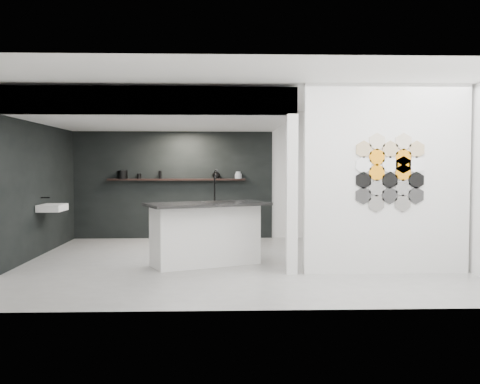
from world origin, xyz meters
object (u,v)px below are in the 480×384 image
object	(u,v)px
glass_bowl	(238,176)
utensil_cup	(139,176)
kettle	(216,175)
partition_panel	(386,179)
stockpot	(123,175)
wall_basin	(52,208)
bottle_dark	(160,175)
kitchen_island	(206,233)
glass_vase	(238,175)

from	to	relation	value
glass_bowl	utensil_cup	bearing A→B (deg)	180.00
glass_bowl	kettle	bearing A→B (deg)	180.00
partition_panel	stockpot	size ratio (longest dim) A/B	12.91
wall_basin	kettle	size ratio (longest dim) A/B	3.43
kettle	glass_bowl	xyz separation A→B (m)	(0.49, 0.00, -0.02)
wall_basin	utensil_cup	world-z (taller)	utensil_cup
partition_panel	stockpot	bearing A→B (deg)	139.92
stockpot	bottle_dark	distance (m)	0.81
wall_basin	kitchen_island	size ratio (longest dim) A/B	0.29
stockpot	glass_bowl	xyz separation A→B (m)	(2.52, 0.00, -0.03)
utensil_cup	kettle	bearing A→B (deg)	0.00
bottle_dark	glass_bowl	bearing A→B (deg)	0.00
wall_basin	glass_bowl	world-z (taller)	glass_bowl
kitchen_island	stockpot	distance (m)	3.76
stockpot	bottle_dark	xyz separation A→B (m)	(0.81, 0.00, -0.00)
kitchen_island	glass_bowl	bearing A→B (deg)	54.98
partition_panel	kettle	size ratio (longest dim) A/B	16.00
partition_panel	bottle_dark	size ratio (longest dim) A/B	16.70
kettle	glass_vase	size ratio (longest dim) A/B	1.15
wall_basin	kettle	xyz separation A→B (m)	(2.90, 2.07, 0.54)
wall_basin	glass_bowl	size ratio (longest dim) A/B	3.90
wall_basin	utensil_cup	size ratio (longest dim) A/B	5.49
stockpot	glass_vase	bearing A→B (deg)	0.00
wall_basin	utensil_cup	distance (m)	2.46
partition_panel	glass_bowl	size ratio (longest dim) A/B	18.18
glass_bowl	utensil_cup	world-z (taller)	same
kitchen_island	bottle_dark	size ratio (longest dim) A/B	12.47
kettle	glass_bowl	world-z (taller)	kettle
kettle	utensil_cup	xyz separation A→B (m)	(-1.68, 0.00, -0.02)
partition_panel	wall_basin	distance (m)	5.78
wall_basin	bottle_dark	world-z (taller)	bottle_dark
kitchen_island	utensil_cup	xyz separation A→B (m)	(-1.54, 3.12, 0.85)
kettle	glass_vase	xyz separation A→B (m)	(0.49, 0.00, 0.00)
wall_basin	glass_bowl	bearing A→B (deg)	31.35
bottle_dark	utensil_cup	bearing A→B (deg)	180.00
kitchen_island	utensil_cup	distance (m)	3.58
utensil_cup	stockpot	bearing A→B (deg)	180.00
stockpot	kettle	bearing A→B (deg)	0.00
partition_panel	bottle_dark	world-z (taller)	partition_panel
glass_bowl	glass_vase	size ratio (longest dim) A/B	1.01
kitchen_island	glass_vase	world-z (taller)	kitchen_island
partition_panel	glass_bowl	xyz separation A→B (m)	(-2.08, 3.87, -0.02)
wall_basin	kitchen_island	bearing A→B (deg)	-20.84
stockpot	kettle	distance (m)	2.03
glass_vase	bottle_dark	xyz separation A→B (m)	(-1.71, 0.00, 0.01)
glass_vase	bottle_dark	bearing A→B (deg)	180.00
kitchen_island	utensil_cup	bearing A→B (deg)	92.58
bottle_dark	utensil_cup	world-z (taller)	bottle_dark
kitchen_island	bottle_dark	xyz separation A→B (m)	(-1.08, 3.12, 0.88)
partition_panel	stockpot	xyz separation A→B (m)	(-4.59, 3.87, 0.01)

